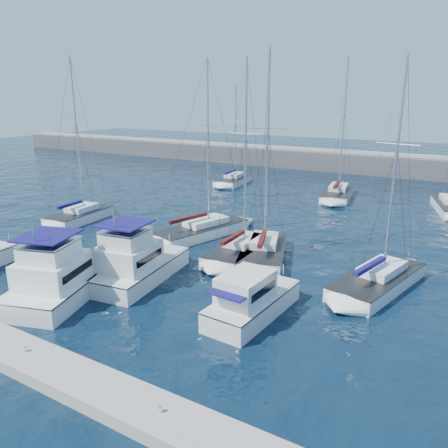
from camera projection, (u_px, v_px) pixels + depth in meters
The scene contains 15 objects.
ground at pixel (170, 281), 29.63m from camera, with size 220.00×220.00×0.00m, color black.
breakwater at pixel (361, 166), 72.30m from camera, with size 160.00×6.00×4.45m.
dock at pixel (26, 357), 20.46m from camera, with size 40.00×2.20×0.60m, color gray.
dock_cleat_centre at pixel (25, 349), 20.34m from camera, with size 0.16×0.16×0.25m, color silver.
dock_cleat_near_stbd at pixel (160, 409), 16.43m from camera, with size 0.16×0.16×0.25m, color silver.
motor_yacht_port_inner at pixel (61, 279), 27.14m from camera, with size 6.32×9.42×4.69m.
motor_yacht_stbd_inner at pixel (135, 265), 29.44m from camera, with size 4.83×8.38×4.69m.
motor_yacht_stbd_outer at pixel (251, 301), 24.60m from camera, with size 3.13×6.93×3.20m.
sailboat_mid_a at pixel (80, 215), 43.92m from camera, with size 3.71×7.26×16.10m.
sailboat_mid_b at pixel (202, 230), 39.14m from camera, with size 5.41×9.66×15.49m.
sailboat_mid_c at pixel (240, 250), 33.98m from camera, with size 3.17×7.49×15.12m.
sailboat_mid_d at pixel (263, 251), 33.85m from camera, with size 5.63×8.46×15.74m.
sailboat_mid_e at pixel (378, 281), 28.44m from camera, with size 4.90×8.85×14.85m.
sailboat_back_a at pixel (233, 180), 62.45m from camera, with size 3.94×7.79×14.00m.
sailboat_back_b at pixel (338, 193), 53.98m from camera, with size 4.60×9.46×16.99m.
Camera 1 is at (17.09, -21.67, 12.04)m, focal length 35.00 mm.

